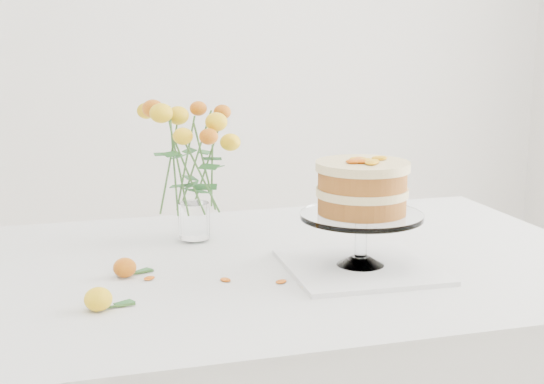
# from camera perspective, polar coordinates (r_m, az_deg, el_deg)

# --- Properties ---
(table) EXTENTS (1.43, 0.93, 0.76)m
(table) POSITION_cam_1_polar(r_m,az_deg,el_deg) (1.62, -0.07, -7.99)
(table) COLOR tan
(table) RESTS_ON ground
(napkin) EXTENTS (0.30, 0.30, 0.01)m
(napkin) POSITION_cam_1_polar(r_m,az_deg,el_deg) (1.55, 6.66, -5.62)
(napkin) COLOR white
(napkin) RESTS_ON table
(cake_stand) EXTENTS (0.25, 0.25, 0.22)m
(cake_stand) POSITION_cam_1_polar(r_m,az_deg,el_deg) (1.51, 6.80, -0.09)
(cake_stand) COLOR white
(cake_stand) RESTS_ON napkin
(rose_vase) EXTENTS (0.25, 0.25, 0.36)m
(rose_vase) POSITION_cam_1_polar(r_m,az_deg,el_deg) (1.71, -6.01, 3.10)
(rose_vase) COLOR white
(rose_vase) RESTS_ON table
(loose_rose_near) EXTENTS (0.09, 0.05, 0.04)m
(loose_rose_near) POSITION_cam_1_polar(r_m,az_deg,el_deg) (1.35, -12.93, -7.88)
(loose_rose_near) COLOR yellow
(loose_rose_near) RESTS_ON table
(loose_rose_far) EXTENTS (0.08, 0.05, 0.04)m
(loose_rose_far) POSITION_cam_1_polar(r_m,az_deg,el_deg) (1.51, -11.01, -5.61)
(loose_rose_far) COLOR #B93E09
(loose_rose_far) RESTS_ON table
(stray_petal_a) EXTENTS (0.03, 0.02, 0.00)m
(stray_petal_a) POSITION_cam_1_polar(r_m,az_deg,el_deg) (1.47, -3.52, -6.63)
(stray_petal_a) COLOR #F0A50F
(stray_petal_a) RESTS_ON table
(stray_petal_b) EXTENTS (0.03, 0.02, 0.00)m
(stray_petal_b) POSITION_cam_1_polar(r_m,az_deg,el_deg) (1.46, 0.69, -6.77)
(stray_petal_b) COLOR #F0A50F
(stray_petal_b) RESTS_ON table
(stray_petal_c) EXTENTS (0.03, 0.02, 0.00)m
(stray_petal_c) POSITION_cam_1_polar(r_m,az_deg,el_deg) (1.43, 2.70, -7.12)
(stray_petal_c) COLOR #F0A50F
(stray_petal_c) RESTS_ON table
(stray_petal_d) EXTENTS (0.03, 0.02, 0.00)m
(stray_petal_d) POSITION_cam_1_polar(r_m,az_deg,el_deg) (1.49, -9.23, -6.44)
(stray_petal_d) COLOR #F0A50F
(stray_petal_d) RESTS_ON table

